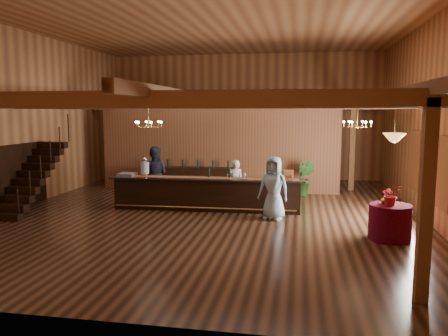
% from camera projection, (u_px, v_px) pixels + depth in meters
% --- Properties ---
extents(floor, '(14.00, 14.00, 0.00)m').
position_uv_depth(floor, '(212.00, 212.00, 13.08)').
color(floor, brown).
rests_on(floor, ground).
extents(ceiling, '(14.00, 14.00, 0.00)m').
position_uv_depth(ceiling, '(211.00, 22.00, 12.37)').
color(ceiling, '#AF7545').
rests_on(ceiling, wall_back).
extents(wall_back, '(12.00, 0.10, 5.50)m').
position_uv_depth(wall_back, '(243.00, 117.00, 19.56)').
color(wall_back, '#B97E46').
rests_on(wall_back, floor).
extents(wall_front, '(12.00, 0.10, 5.50)m').
position_uv_depth(wall_front, '(108.00, 130.00, 5.89)').
color(wall_front, '#B97E46').
rests_on(wall_front, floor).
extents(wall_left, '(0.10, 14.00, 5.50)m').
position_uv_depth(wall_left, '(25.00, 119.00, 13.75)').
color(wall_left, '#B97E46').
rests_on(wall_left, floor).
extents(wall_right, '(0.10, 14.00, 5.50)m').
position_uv_depth(wall_right, '(431.00, 120.00, 11.69)').
color(wall_right, '#B97E46').
rests_on(wall_right, floor).
extents(beam_grid, '(11.90, 13.90, 0.39)m').
position_uv_depth(beam_grid, '(215.00, 103.00, 13.15)').
color(beam_grid, brown).
rests_on(beam_grid, wall_left).
extents(support_posts, '(9.20, 10.20, 3.20)m').
position_uv_depth(support_posts, '(208.00, 161.00, 12.38)').
color(support_posts, brown).
rests_on(support_posts, floor).
extents(partition_wall, '(9.00, 0.18, 3.10)m').
position_uv_depth(partition_wall, '(217.00, 150.00, 16.38)').
color(partition_wall, brown).
rests_on(partition_wall, floor).
extents(window_right_front, '(0.12, 1.05, 1.75)m').
position_uv_depth(window_right_front, '(445.00, 173.00, 10.29)').
color(window_right_front, white).
rests_on(window_right_front, wall_right).
extents(window_right_back, '(0.12, 1.05, 1.75)m').
position_uv_depth(window_right_back, '(417.00, 161.00, 12.83)').
color(window_right_back, white).
rests_on(window_right_back, wall_right).
extents(staircase, '(1.00, 2.80, 2.00)m').
position_uv_depth(staircase, '(30.00, 178.00, 13.16)').
color(staircase, black).
rests_on(staircase, floor).
extents(backroom_boxes, '(4.10, 0.60, 1.10)m').
position_uv_depth(backroom_boxes, '(231.00, 170.00, 18.43)').
color(backroom_boxes, black).
rests_on(backroom_boxes, floor).
extents(tasting_bar, '(5.95, 0.92, 1.00)m').
position_uv_depth(tasting_bar, '(206.00, 194.00, 13.29)').
color(tasting_bar, black).
rests_on(tasting_bar, floor).
extents(beverage_dispenser, '(0.26, 0.26, 0.60)m').
position_uv_depth(beverage_dispenser, '(145.00, 167.00, 13.52)').
color(beverage_dispenser, silver).
rests_on(beverage_dispenser, tasting_bar).
extents(glass_rack_tray, '(0.50, 0.50, 0.10)m').
position_uv_depth(glass_rack_tray, '(127.00, 175.00, 13.54)').
color(glass_rack_tray, gray).
rests_on(glass_rack_tray, tasting_bar).
extents(raffle_drum, '(0.34, 0.24, 0.30)m').
position_uv_depth(raffle_drum, '(288.00, 174.00, 12.80)').
color(raffle_drum, brown).
rests_on(raffle_drum, tasting_bar).
extents(bar_bottle_0, '(0.07, 0.07, 0.30)m').
position_uv_depth(bar_bottle_0, '(209.00, 172.00, 13.31)').
color(bar_bottle_0, black).
rests_on(bar_bottle_0, tasting_bar).
extents(bar_bottle_1, '(0.07, 0.07, 0.30)m').
position_uv_depth(bar_bottle_1, '(230.00, 173.00, 13.22)').
color(bar_bottle_1, black).
rests_on(bar_bottle_1, tasting_bar).
extents(backbar_shelf, '(3.31, 0.91, 0.92)m').
position_uv_depth(backbar_shelf, '(191.00, 179.00, 16.31)').
color(backbar_shelf, black).
rests_on(backbar_shelf, floor).
extents(round_table, '(0.97, 0.97, 0.84)m').
position_uv_depth(round_table, '(390.00, 222.00, 10.20)').
color(round_table, '#59041A').
rests_on(round_table, floor).
extents(chandelier_left, '(0.80, 0.80, 0.73)m').
position_uv_depth(chandelier_left, '(149.00, 124.00, 12.67)').
color(chandelier_left, gold).
rests_on(chandelier_left, beam_grid).
extents(chandelier_right, '(0.80, 0.80, 0.72)m').
position_uv_depth(chandelier_right, '(357.00, 124.00, 12.60)').
color(chandelier_right, gold).
rests_on(chandelier_right, beam_grid).
extents(pendant_lamp, '(0.52, 0.52, 0.90)m').
position_uv_depth(pendant_lamp, '(394.00, 137.00, 9.94)').
color(pendant_lamp, gold).
rests_on(pendant_lamp, beam_grid).
extents(bartender, '(0.62, 0.51, 1.46)m').
position_uv_depth(bartender, '(235.00, 182.00, 13.98)').
color(bartender, white).
rests_on(bartender, floor).
extents(staff_second, '(0.97, 0.79, 1.86)m').
position_uv_depth(staff_second, '(154.00, 174.00, 14.39)').
color(staff_second, '#28273D').
rests_on(staff_second, floor).
extents(guest, '(0.99, 0.79, 1.77)m').
position_uv_depth(guest, '(274.00, 188.00, 12.09)').
color(guest, '#9DC5DC').
rests_on(guest, floor).
extents(floor_plant, '(0.84, 0.76, 1.28)m').
position_uv_depth(floor_plant, '(304.00, 178.00, 15.53)').
color(floor_plant, '#23501C').
rests_on(floor_plant, floor).
extents(table_flowers, '(0.52, 0.47, 0.50)m').
position_uv_depth(table_flowers, '(391.00, 195.00, 10.03)').
color(table_flowers, red).
rests_on(table_flowers, round_table).
extents(table_vase, '(0.20, 0.20, 0.30)m').
position_uv_depth(table_vase, '(385.00, 197.00, 10.25)').
color(table_vase, gold).
rests_on(table_vase, round_table).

